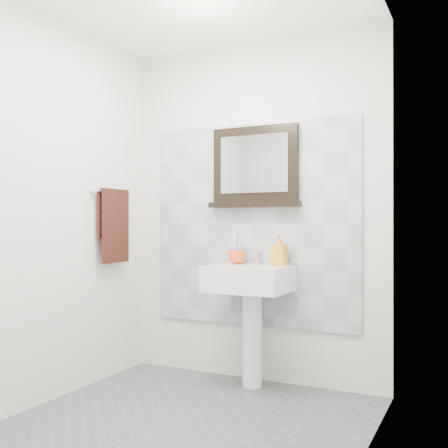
{
  "coord_description": "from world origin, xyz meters",
  "views": [
    {
      "loc": [
        1.52,
        -2.49,
        1.14
      ],
      "look_at": [
        0.03,
        0.55,
        1.15
      ],
      "focal_mm": 42.0,
      "sensor_mm": 36.0,
      "label": 1
    }
  ],
  "objects_px": {
    "pedestal_sink": "(250,292)",
    "soap_dispenser": "(279,250)",
    "hand_towel": "(114,220)",
    "toothbrush_cup": "(237,257)",
    "framed_mirror": "(255,169)"
  },
  "relations": [
    {
      "from": "soap_dispenser",
      "to": "framed_mirror",
      "type": "relative_size",
      "value": 0.31
    },
    {
      "from": "pedestal_sink",
      "to": "soap_dispenser",
      "type": "height_order",
      "value": "soap_dispenser"
    },
    {
      "from": "toothbrush_cup",
      "to": "soap_dispenser",
      "type": "height_order",
      "value": "soap_dispenser"
    },
    {
      "from": "pedestal_sink",
      "to": "soap_dispenser",
      "type": "xyz_separation_m",
      "value": [
        0.18,
        0.11,
        0.29
      ]
    },
    {
      "from": "hand_towel",
      "to": "toothbrush_cup",
      "type": "bearing_deg",
      "value": 20.88
    },
    {
      "from": "pedestal_sink",
      "to": "framed_mirror",
      "type": "distance_m",
      "value": 0.9
    },
    {
      "from": "soap_dispenser",
      "to": "framed_mirror",
      "type": "bearing_deg",
      "value": 162.9
    },
    {
      "from": "pedestal_sink",
      "to": "toothbrush_cup",
      "type": "relative_size",
      "value": 7.65
    },
    {
      "from": "toothbrush_cup",
      "to": "framed_mirror",
      "type": "bearing_deg",
      "value": 35.93
    },
    {
      "from": "toothbrush_cup",
      "to": "soap_dispenser",
      "type": "relative_size",
      "value": 0.58
    },
    {
      "from": "pedestal_sink",
      "to": "soap_dispenser",
      "type": "relative_size",
      "value": 4.45
    },
    {
      "from": "framed_mirror",
      "to": "hand_towel",
      "type": "xyz_separation_m",
      "value": [
        -0.97,
        -0.41,
        -0.37
      ]
    },
    {
      "from": "toothbrush_cup",
      "to": "soap_dispenser",
      "type": "xyz_separation_m",
      "value": [
        0.32,
        0.01,
        0.06
      ]
    },
    {
      "from": "soap_dispenser",
      "to": "hand_towel",
      "type": "xyz_separation_m",
      "value": [
        -1.19,
        -0.34,
        0.21
      ]
    },
    {
      "from": "pedestal_sink",
      "to": "toothbrush_cup",
      "type": "xyz_separation_m",
      "value": [
        -0.15,
        0.11,
        0.23
      ]
    }
  ]
}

